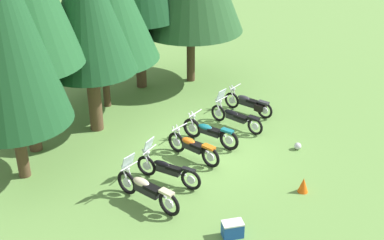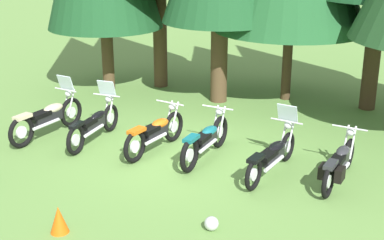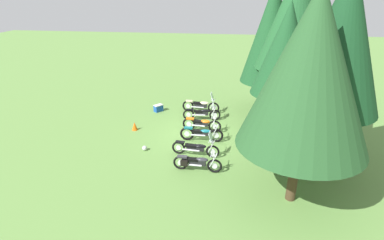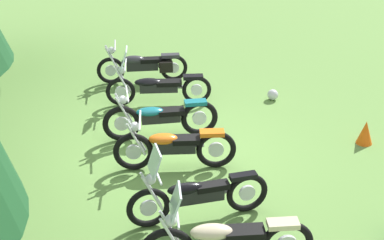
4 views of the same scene
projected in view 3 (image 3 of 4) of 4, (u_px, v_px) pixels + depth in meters
name	position (u px, v px, depth m)	size (l,w,h in m)	color
ground_plane	(201.00, 136.00, 17.05)	(80.00, 80.00, 0.00)	#608C42
motorcycle_0	(201.00, 105.00, 20.01)	(0.69, 2.44, 1.39)	black
motorcycle_1	(202.00, 113.00, 18.87)	(0.73, 2.31, 1.36)	black
motorcycle_2	(202.00, 124.00, 17.40)	(0.76, 2.23, 1.02)	black
motorcycle_3	(202.00, 133.00, 16.28)	(0.75, 2.31, 1.03)	black
motorcycle_4	(196.00, 148.00, 14.86)	(0.73, 2.36, 1.34)	black
motorcycle_5	(196.00, 162.00, 13.63)	(0.73, 2.20, 0.99)	black
pine_tree_0	(272.00, 31.00, 18.66)	(3.51, 3.51, 8.25)	#4C3823
pine_tree_1	(296.00, 15.00, 16.92)	(4.03, 4.03, 9.20)	#4C3823
pine_tree_2	(286.00, 50.00, 15.47)	(3.29, 3.29, 7.04)	#4C3823
pine_tree_3	(317.00, 55.00, 13.75)	(4.39, 4.39, 7.46)	#42301E
pine_tree_4	(341.00, 40.00, 11.18)	(3.50, 3.50, 8.54)	#42301E
pine_tree_5	(310.00, 70.00, 9.96)	(4.52, 4.52, 7.85)	#42301E
picnic_cooler	(158.00, 108.00, 20.30)	(0.66, 0.64, 0.45)	#19479E
traffic_cone	(135.00, 126.00, 17.65)	(0.32, 0.32, 0.48)	#EA590F
dropped_helmet	(145.00, 148.00, 15.48)	(0.25, 0.25, 0.25)	silver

